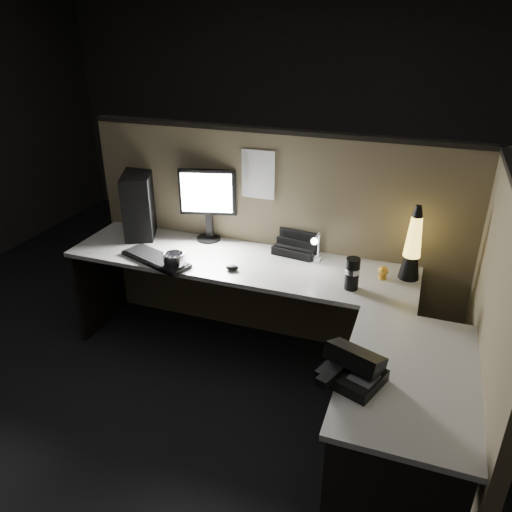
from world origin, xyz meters
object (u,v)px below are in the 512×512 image
(pc_tower, at_px, (140,203))
(desk_phone, at_px, (352,368))
(lava_lamp, at_px, (412,249))
(keyboard, at_px, (156,259))
(monitor, at_px, (208,198))

(pc_tower, distance_m, desk_phone, 2.08)
(pc_tower, xyz_separation_m, lava_lamp, (1.91, -0.07, -0.03))
(desk_phone, bearing_deg, pc_tower, 167.99)
(keyboard, xyz_separation_m, lava_lamp, (1.57, 0.32, 0.18))
(pc_tower, relative_size, keyboard, 0.89)
(monitor, relative_size, desk_phone, 1.63)
(pc_tower, height_order, lava_lamp, lava_lamp)
(keyboard, bearing_deg, pc_tower, 150.93)
(lava_lamp, bearing_deg, pc_tower, 177.79)
(monitor, relative_size, keyboard, 1.00)
(keyboard, relative_size, lava_lamp, 1.09)
(keyboard, height_order, desk_phone, desk_phone)
(monitor, bearing_deg, keyboard, -127.07)
(keyboard, relative_size, desk_phone, 1.63)
(pc_tower, height_order, keyboard, pc_tower)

